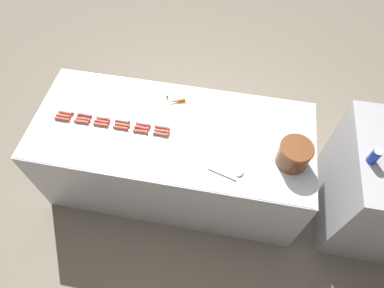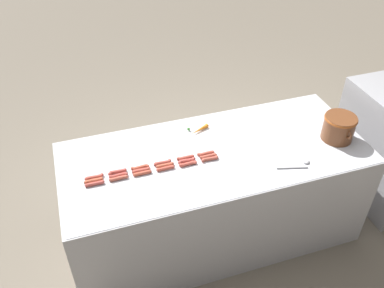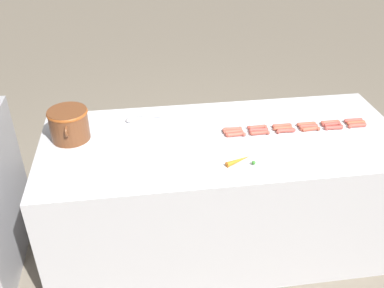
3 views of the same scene
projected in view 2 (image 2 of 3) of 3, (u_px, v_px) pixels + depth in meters
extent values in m
plane|color=#756B5B|center=(212.00, 229.00, 3.58)|extent=(20.00, 20.00, 0.00)
cube|color=#BCBCC1|center=(214.00, 194.00, 3.31)|extent=(0.97, 2.27, 0.87)
cube|color=silver|center=(215.00, 152.00, 3.04)|extent=(0.95, 2.23, 0.00)
cylinder|color=#B84D41|center=(94.00, 177.00, 2.81)|extent=(0.03, 0.11, 0.03)
sphere|color=#B84D41|center=(86.00, 179.00, 2.80)|extent=(0.03, 0.03, 0.03)
sphere|color=#B84D41|center=(102.00, 175.00, 2.82)|extent=(0.03, 0.03, 0.03)
cylinder|color=#B24940|center=(117.00, 172.00, 2.85)|extent=(0.03, 0.11, 0.03)
sphere|color=#B24940|center=(110.00, 174.00, 2.83)|extent=(0.03, 0.03, 0.03)
sphere|color=#B24940|center=(125.00, 170.00, 2.86)|extent=(0.03, 0.03, 0.03)
cylinder|color=#B8503A|center=(140.00, 167.00, 2.89)|extent=(0.03, 0.11, 0.03)
sphere|color=#B8503A|center=(133.00, 169.00, 2.88)|extent=(0.03, 0.03, 0.03)
sphere|color=#B8503A|center=(148.00, 166.00, 2.90)|extent=(0.03, 0.03, 0.03)
cylinder|color=#AB483E|center=(162.00, 163.00, 2.92)|extent=(0.03, 0.11, 0.03)
sphere|color=#AB483E|center=(155.00, 165.00, 2.91)|extent=(0.03, 0.03, 0.03)
sphere|color=#AB483E|center=(170.00, 161.00, 2.94)|extent=(0.03, 0.03, 0.03)
cylinder|color=#AD4A3C|center=(186.00, 158.00, 2.97)|extent=(0.03, 0.11, 0.03)
sphere|color=#AD4A3C|center=(178.00, 159.00, 2.96)|extent=(0.03, 0.03, 0.03)
sphere|color=#AD4A3C|center=(193.00, 156.00, 2.98)|extent=(0.03, 0.03, 0.03)
cylinder|color=#B55040|center=(206.00, 153.00, 3.00)|extent=(0.03, 0.11, 0.03)
sphere|color=#B55040|center=(199.00, 155.00, 2.99)|extent=(0.03, 0.03, 0.03)
sphere|color=#B55040|center=(213.00, 152.00, 3.02)|extent=(0.03, 0.03, 0.03)
cylinder|color=#B35338|center=(94.00, 181.00, 2.78)|extent=(0.03, 0.11, 0.03)
sphere|color=#B35338|center=(86.00, 182.00, 2.77)|extent=(0.03, 0.03, 0.03)
sphere|color=#B35338|center=(101.00, 179.00, 2.80)|extent=(0.03, 0.03, 0.03)
cylinder|color=#AF453C|center=(118.00, 175.00, 2.82)|extent=(0.03, 0.11, 0.03)
sphere|color=#AF453C|center=(111.00, 177.00, 2.81)|extent=(0.03, 0.03, 0.03)
sphere|color=#AF453C|center=(126.00, 174.00, 2.83)|extent=(0.03, 0.03, 0.03)
cylinder|color=#AB493D|center=(141.00, 170.00, 2.86)|extent=(0.03, 0.11, 0.03)
sphere|color=#AB493D|center=(134.00, 172.00, 2.85)|extent=(0.03, 0.03, 0.03)
sphere|color=#AB493D|center=(148.00, 169.00, 2.88)|extent=(0.03, 0.03, 0.03)
cylinder|color=#AE523B|center=(165.00, 165.00, 2.90)|extent=(0.03, 0.11, 0.03)
sphere|color=#AE523B|center=(158.00, 167.00, 2.89)|extent=(0.03, 0.03, 0.03)
sphere|color=#AE523B|center=(172.00, 164.00, 2.92)|extent=(0.03, 0.03, 0.03)
cylinder|color=#B34942|center=(187.00, 161.00, 2.94)|extent=(0.03, 0.11, 0.03)
sphere|color=#B34942|center=(180.00, 162.00, 2.93)|extent=(0.03, 0.03, 0.03)
sphere|color=#B34942|center=(193.00, 159.00, 2.96)|extent=(0.03, 0.03, 0.03)
cylinder|color=#AE5242|center=(208.00, 156.00, 2.98)|extent=(0.03, 0.11, 0.03)
sphere|color=#AE5242|center=(201.00, 157.00, 2.97)|extent=(0.03, 0.03, 0.03)
sphere|color=#AE5242|center=(215.00, 155.00, 2.99)|extent=(0.03, 0.03, 0.03)
cylinder|color=#B54A40|center=(95.00, 184.00, 2.76)|extent=(0.03, 0.11, 0.03)
sphere|color=#B54A40|center=(87.00, 186.00, 2.75)|extent=(0.03, 0.03, 0.03)
sphere|color=#B54A40|center=(103.00, 182.00, 2.77)|extent=(0.03, 0.03, 0.03)
cylinder|color=#AD513F|center=(119.00, 178.00, 2.80)|extent=(0.03, 0.11, 0.03)
sphere|color=#AD513F|center=(111.00, 180.00, 2.79)|extent=(0.03, 0.03, 0.03)
sphere|color=#AD513F|center=(126.00, 177.00, 2.81)|extent=(0.03, 0.03, 0.03)
cylinder|color=#B84E39|center=(142.00, 173.00, 2.84)|extent=(0.03, 0.11, 0.03)
sphere|color=#B84E39|center=(135.00, 175.00, 2.83)|extent=(0.03, 0.03, 0.03)
sphere|color=#B84E39|center=(150.00, 172.00, 2.85)|extent=(0.03, 0.03, 0.03)
cylinder|color=#B74B3A|center=(165.00, 168.00, 2.88)|extent=(0.03, 0.11, 0.03)
sphere|color=#B74B3A|center=(158.00, 170.00, 2.87)|extent=(0.03, 0.03, 0.03)
sphere|color=#B74B3A|center=(173.00, 167.00, 2.89)|extent=(0.03, 0.03, 0.03)
cylinder|color=#B94C3E|center=(188.00, 164.00, 2.92)|extent=(0.03, 0.11, 0.03)
sphere|color=#B94C3E|center=(181.00, 165.00, 2.90)|extent=(0.03, 0.03, 0.03)
sphere|color=#B94C3E|center=(195.00, 163.00, 2.93)|extent=(0.03, 0.03, 0.03)
cylinder|color=#AB4F40|center=(210.00, 159.00, 2.96)|extent=(0.03, 0.11, 0.03)
sphere|color=#AB4F40|center=(203.00, 161.00, 2.94)|extent=(0.03, 0.03, 0.03)
sphere|color=#AB4F40|center=(217.00, 157.00, 2.97)|extent=(0.03, 0.03, 0.03)
cylinder|color=brown|center=(339.00, 128.00, 3.11)|extent=(0.24, 0.24, 0.20)
torus|color=#9E4A1B|center=(341.00, 119.00, 3.05)|extent=(0.24, 0.24, 0.03)
torus|color=brown|center=(330.00, 117.00, 3.18)|extent=(0.07, 0.02, 0.07)
torus|color=brown|center=(349.00, 135.00, 3.01)|extent=(0.07, 0.02, 0.07)
cylinder|color=#B7B7BC|center=(292.00, 168.00, 2.89)|extent=(0.07, 0.22, 0.01)
ellipsoid|color=#B7B7BC|center=(306.00, 161.00, 2.95)|extent=(0.08, 0.07, 0.02)
cone|color=orange|center=(199.00, 130.00, 3.23)|extent=(0.10, 0.17, 0.03)
sphere|color=#387F2D|center=(189.00, 129.00, 3.23)|extent=(0.02, 0.02, 0.02)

